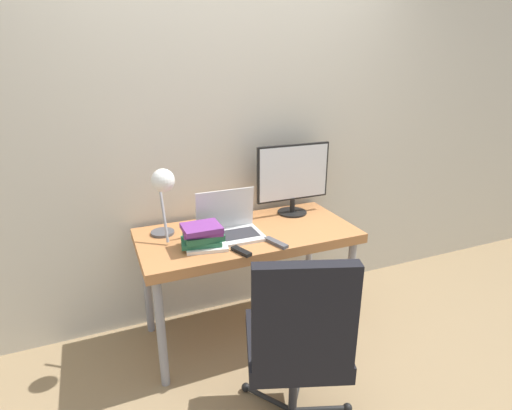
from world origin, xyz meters
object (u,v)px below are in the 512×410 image
Objects in this scene: monitor at (293,176)px; desk_lamp at (163,189)px; office_chair at (298,338)px; book_stack at (203,237)px; laptop at (229,227)px.

desk_lamp is (-0.91, -0.17, 0.07)m from monitor.
office_chair is (0.43, -0.83, -0.53)m from desk_lamp.
office_chair is 3.54× the size of book_stack.
monitor is 0.81m from book_stack.
monitor is (0.53, 0.20, 0.21)m from laptop.
laptop is 0.47m from desk_lamp.
monitor is 1.20m from office_chair.
monitor reaches higher than laptop.
desk_lamp is (-0.38, 0.03, 0.28)m from laptop.
office_chair reaches higher than book_stack.
office_chair is at bearing -115.70° from monitor.
office_chair is (0.05, -0.80, -0.25)m from laptop.
monitor is 1.17× the size of desk_lamp.
laptop is 0.84m from office_chair.
book_stack is (-0.73, -0.30, -0.20)m from monitor.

